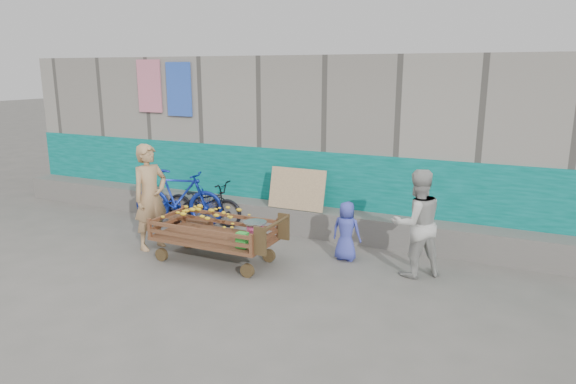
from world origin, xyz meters
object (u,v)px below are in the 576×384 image
at_px(child, 346,231).
at_px(bicycle_blue, 179,197).
at_px(vendor_man, 150,197).
at_px(woman, 417,223).
at_px(bench, 191,221).
at_px(bicycle_dark, 204,203).
at_px(banana_cart, 212,225).

distance_m(child, bicycle_blue, 3.38).
relative_size(vendor_man, woman, 1.12).
bearing_deg(vendor_man, bench, 14.54).
height_order(vendor_man, woman, vendor_man).
xyz_separation_m(child, bicycle_dark, (-2.94, 0.63, -0.04)).
relative_size(bench, woman, 0.60).
height_order(banana_cart, woman, woman).
height_order(bicycle_dark, bicycle_blue, bicycle_blue).
bearing_deg(bench, bicycle_blue, 153.79).
height_order(banana_cart, bicycle_blue, bicycle_blue).
bearing_deg(bicycle_dark, bicycle_blue, 113.24).
distance_m(woman, child, 1.09).
bearing_deg(bicycle_blue, bench, -130.23).
xyz_separation_m(bench, bicycle_blue, (-0.39, 0.19, 0.34)).
bearing_deg(bench, vendor_man, -89.23).
height_order(bench, woman, woman).
xyz_separation_m(child, bicycle_blue, (-3.35, 0.43, 0.06)).
xyz_separation_m(banana_cart, child, (1.75, 0.89, -0.11)).
height_order(woman, child, woman).
xyz_separation_m(woman, child, (-1.04, 0.15, -0.30)).
bearing_deg(banana_cart, woman, 14.91).
relative_size(bench, bicycle_blue, 0.53).
relative_size(banana_cart, child, 2.14).
relative_size(bench, bicycle_dark, 0.58).
xyz_separation_m(vendor_man, woman, (3.98, 0.65, -0.09)).
bearing_deg(banana_cart, vendor_man, 175.55).
relative_size(woman, bicycle_blue, 0.88).
bearing_deg(vendor_man, bicycle_blue, 31.96).
distance_m(vendor_man, bicycle_blue, 1.33).
bearing_deg(vendor_man, woman, -66.94).
xyz_separation_m(woman, bicycle_dark, (-3.98, 0.77, -0.34)).
bearing_deg(bench, banana_cart, -43.10).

